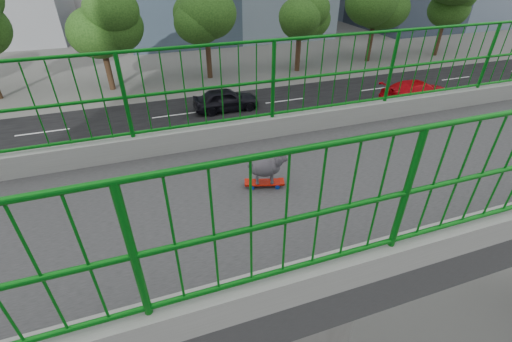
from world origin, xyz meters
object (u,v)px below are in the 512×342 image
at_px(poodle, 267,167).
at_px(car_1, 504,129).
at_px(car_3, 418,92).
at_px(skateboard, 264,183).
at_px(car_0, 219,236).
at_px(car_4, 226,99).

relative_size(poodle, car_1, 0.10).
distance_m(poodle, car_3, 24.14).
distance_m(car_1, car_3, 6.43).
relative_size(poodle, car_3, 0.08).
distance_m(skateboard, poodle, 0.23).
bearing_deg(poodle, car_3, 148.12).
xyz_separation_m(poodle, car_3, (-15.46, 17.38, -6.48)).
bearing_deg(car_1, car_0, -79.68).
bearing_deg(car_0, skateboard, -4.61).
distance_m(poodle, car_1, 21.20).
bearing_deg(car_1, car_4, -124.51).
height_order(skateboard, car_1, skateboard).
bearing_deg(car_1, skateboard, -63.37).
bearing_deg(car_4, skateboard, 167.63).
bearing_deg(car_3, skateboard, 131.60).
distance_m(poodle, car_0, 8.81).
relative_size(skateboard, car_0, 0.12).
height_order(car_0, car_3, car_3).
height_order(car_1, car_4, car_4).
relative_size(car_0, car_3, 0.76).
relative_size(car_3, car_4, 1.24).
distance_m(skateboard, car_0, 8.63).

